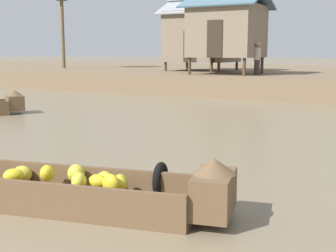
# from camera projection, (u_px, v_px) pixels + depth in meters

# --- Properties ---
(ground_plane) EXTENTS (300.00, 300.00, 0.00)m
(ground_plane) POSITION_uv_depth(u_px,v_px,m) (223.00, 143.00, 11.00)
(ground_plane) COLOR #7A6B51
(banana_boat) EXTENTS (5.04, 2.30, 0.86)m
(banana_boat) POSITION_uv_depth(u_px,v_px,m) (59.00, 186.00, 6.47)
(banana_boat) COLOR brown
(banana_boat) RESTS_ON ground
(stilt_house_left) EXTENTS (4.54, 3.74, 4.31)m
(stilt_house_left) POSITION_uv_depth(u_px,v_px,m) (202.00, 36.00, 27.25)
(stilt_house_left) COLOR #4C3826
(stilt_house_left) RESTS_ON riverbank_strip
(stilt_house_mid_left) EXTENTS (4.01, 3.65, 4.19)m
(stilt_house_mid_left) POSITION_uv_depth(u_px,v_px,m) (227.00, 30.00, 23.18)
(stilt_house_mid_left) COLOR #4C3826
(stilt_house_mid_left) RESTS_ON riverbank_strip
(vendor_person) EXTENTS (0.44, 0.44, 1.66)m
(vendor_person) POSITION_uv_depth(u_px,v_px,m) (257.00, 56.00, 22.26)
(vendor_person) COLOR #332D28
(vendor_person) RESTS_ON riverbank_strip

